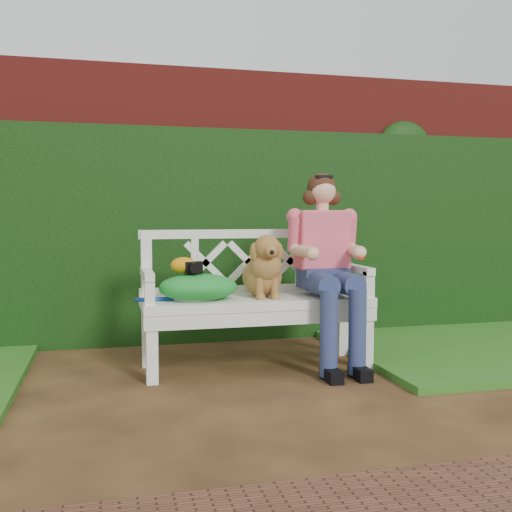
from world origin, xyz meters
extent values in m
plane|color=black|center=(0.00, 0.00, 0.00)|extent=(60.00, 60.00, 0.00)
cube|color=maroon|center=(0.00, 1.90, 1.10)|extent=(10.00, 0.30, 2.20)
cube|color=#1B4311|center=(0.00, 1.68, 0.85)|extent=(10.00, 0.18, 1.70)
cube|color=#215A13|center=(2.40, 0.90, 0.03)|extent=(2.60, 2.00, 0.05)
cube|color=black|center=(-0.06, 0.68, 0.69)|extent=(0.12, 0.09, 0.08)
ellipsoid|color=orange|center=(-0.12, 0.70, 0.70)|extent=(0.18, 0.15, 0.10)
camera|label=1|loc=(-0.59, -3.08, 1.02)|focal=42.00mm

